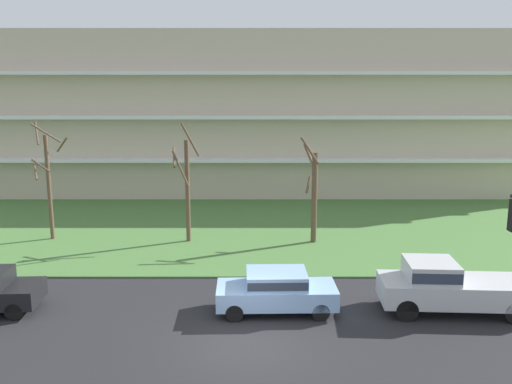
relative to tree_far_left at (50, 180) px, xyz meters
The scene contains 8 objects.
ground 16.31m from the tree_far_left, 47.99° to the right, with size 160.00×160.00×0.00m, color #232326.
grass_lawn_strip 11.38m from the tree_far_left, 11.29° to the left, with size 80.00×16.00×0.08m, color #477238.
apartment_building 19.22m from the tree_far_left, 55.83° to the left, with size 46.39×12.18×12.09m.
tree_far_left is the anchor object (origin of this frame).
tree_left 7.41m from the tree_far_left, ahead, with size 1.52×1.36×6.42m.
tree_center 14.07m from the tree_far_left, ahead, with size 0.98×1.31×5.67m.
sedan_blue_near_left 15.25m from the tree_far_left, 38.48° to the right, with size 4.44×1.91×1.57m.
pickup_silver_center_right 20.51m from the tree_far_left, 27.32° to the right, with size 5.50×2.29×1.95m.
Camera 1 is at (0.34, -16.19, 8.29)m, focal length 37.69 mm.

